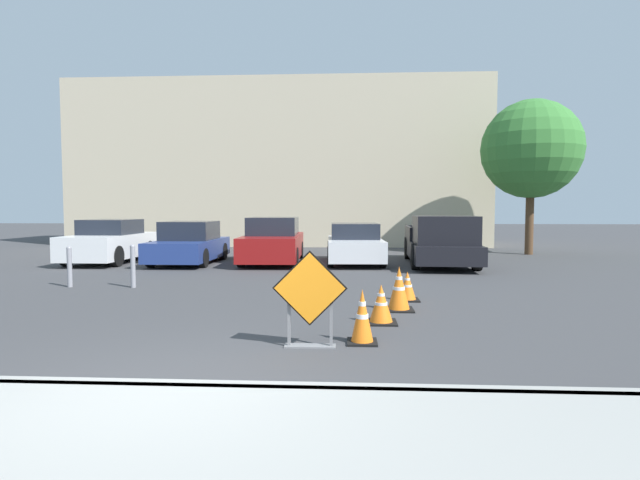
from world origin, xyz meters
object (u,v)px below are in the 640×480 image
(traffic_cone_third, at_px, (399,289))
(traffic_cone_nearest, at_px, (362,317))
(traffic_cone_fourth, at_px, (407,286))
(parked_car_second, at_px, (189,244))
(parked_car_nearest, at_px, (110,242))
(parked_car_fourth, at_px, (355,244))
(pickup_truck, at_px, (441,243))
(traffic_cone_second, at_px, (381,304))
(parked_car_third, at_px, (273,242))
(bollard_nearest, at_px, (133,265))
(road_closed_sign, at_px, (310,297))
(bollard_second, at_px, (69,265))

(traffic_cone_third, bearing_deg, traffic_cone_nearest, -107.84)
(traffic_cone_fourth, distance_m, parked_car_second, 9.29)
(parked_car_nearest, xyz_separation_m, parked_car_fourth, (8.38, 0.21, -0.06))
(traffic_cone_fourth, height_order, pickup_truck, pickup_truck)
(parked_car_nearest, relative_size, parked_car_second, 1.00)
(traffic_cone_second, bearing_deg, parked_car_third, 108.97)
(traffic_cone_fourth, relative_size, parked_car_fourth, 0.14)
(pickup_truck, height_order, bollard_nearest, pickup_truck)
(traffic_cone_nearest, bearing_deg, parked_car_second, 119.47)
(traffic_cone_third, distance_m, parked_car_nearest, 11.88)
(parked_car_third, xyz_separation_m, bollard_nearest, (-2.43, -5.67, -0.17))
(road_closed_sign, height_order, traffic_cone_nearest, road_closed_sign)
(traffic_cone_second, xyz_separation_m, pickup_truck, (2.48, 8.39, 0.43))
(traffic_cone_second, bearing_deg, road_closed_sign, -124.77)
(traffic_cone_fourth, bearing_deg, parked_car_second, 134.82)
(parked_car_third, bearing_deg, road_closed_sign, 99.02)
(parked_car_second, height_order, pickup_truck, pickup_truck)
(parked_car_fourth, bearing_deg, road_closed_sign, 83.88)
(traffic_cone_nearest, bearing_deg, traffic_cone_third, 72.16)
(road_closed_sign, xyz_separation_m, traffic_cone_fourth, (1.69, 3.51, -0.39))
(traffic_cone_nearest, distance_m, traffic_cone_second, 1.26)
(traffic_cone_fourth, xyz_separation_m, parked_car_nearest, (-9.34, 6.67, 0.41))
(bollard_nearest, bearing_deg, traffic_cone_third, -21.16)
(road_closed_sign, distance_m, bollard_second, 7.71)
(traffic_cone_third, distance_m, parked_car_fourth, 7.90)
(parked_car_second, relative_size, parked_car_fourth, 0.98)
(traffic_cone_nearest, height_order, parked_car_fourth, parked_car_fourth)
(traffic_cone_second, relative_size, pickup_truck, 0.11)
(parked_car_third, bearing_deg, parked_car_nearest, 1.02)
(pickup_truck, xyz_separation_m, bollard_second, (-9.53, -5.06, -0.23))
(road_closed_sign, distance_m, parked_car_nearest, 12.74)
(traffic_cone_second, relative_size, traffic_cone_third, 0.78)
(traffic_cone_fourth, bearing_deg, parked_car_fourth, 97.92)
(bollard_nearest, bearing_deg, parked_car_second, 93.89)
(road_closed_sign, distance_m, traffic_cone_nearest, 0.81)
(parked_car_third, height_order, bollard_second, parked_car_third)
(parked_car_nearest, bearing_deg, road_closed_sign, 126.98)
(parked_car_second, relative_size, pickup_truck, 0.73)
(parked_car_second, bearing_deg, pickup_truck, 178.30)
(traffic_cone_fourth, xyz_separation_m, pickup_truck, (1.82, 6.36, 0.45))
(parked_car_fourth, bearing_deg, traffic_cone_second, 89.84)
(road_closed_sign, distance_m, parked_car_third, 10.69)
(parked_car_nearest, xyz_separation_m, pickup_truck, (11.16, -0.31, 0.04))
(parked_car_second, distance_m, pickup_truck, 8.37)
(parked_car_fourth, bearing_deg, pickup_truck, 167.32)
(parked_car_third, bearing_deg, traffic_cone_nearest, 103.00)
(parked_car_nearest, xyz_separation_m, bollard_nearest, (3.15, -5.37, -0.16))
(traffic_cone_nearest, xyz_separation_m, parked_car_third, (-2.76, 10.22, 0.35))
(pickup_truck, height_order, bollard_second, pickup_truck)
(traffic_cone_nearest, distance_m, parked_car_fourth, 10.13)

